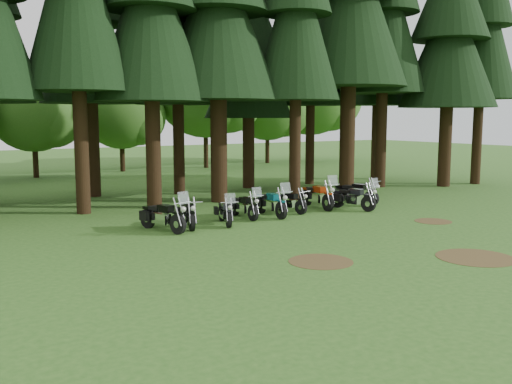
% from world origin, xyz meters
% --- Properties ---
extents(ground, '(120.00, 120.00, 0.00)m').
position_xyz_m(ground, '(0.00, 0.00, 0.00)').
color(ground, '#2D5C1C').
rests_on(ground, ground).
extents(pine_front_9, '(5.44, 5.44, 15.89)m').
position_xyz_m(pine_front_9, '(13.94, 7.83, 9.51)').
color(pine_front_9, '#2F1E0F').
rests_on(pine_front_9, ground).
extents(pine_front_10, '(4.25, 4.25, 17.69)m').
position_xyz_m(pine_front_10, '(16.52, 7.63, 10.59)').
color(pine_front_10, '#2F1E0F').
rests_on(pine_front_10, ground).
extents(pine_back_3, '(4.35, 4.35, 16.20)m').
position_xyz_m(pine_back_3, '(-0.37, 12.94, 9.70)').
color(pine_back_3, '#2F1E0F').
rests_on(pine_back_3, ground).
extents(pine_back_4, '(4.94, 4.94, 13.78)m').
position_xyz_m(pine_back_4, '(4.04, 13.25, 8.25)').
color(pine_back_4, '#2F1E0F').
rests_on(pine_back_4, ground).
extents(pine_back_5, '(3.94, 3.94, 16.33)m').
position_xyz_m(pine_back_5, '(8.07, 12.86, 9.78)').
color(pine_back_5, '#2F1E0F').
rests_on(pine_back_5, ground).
extents(pine_back_6, '(4.59, 4.59, 16.58)m').
position_xyz_m(pine_back_6, '(13.36, 12.79, 9.93)').
color(pine_back_6, '#2F1E0F').
rests_on(pine_back_6, ground).
extents(decid_3, '(6.12, 5.95, 7.65)m').
position_xyz_m(decid_3, '(-4.71, 25.13, 4.51)').
color(decid_3, '#2F1E0F').
rests_on(decid_3, ground).
extents(decid_4, '(5.93, 5.76, 7.41)m').
position_xyz_m(decid_4, '(1.58, 26.32, 4.37)').
color(decid_4, '#2F1E0F').
rests_on(decid_4, ground).
extents(decid_5, '(8.45, 8.21, 10.56)m').
position_xyz_m(decid_5, '(8.29, 25.71, 6.23)').
color(decid_5, '#2F1E0F').
rests_on(decid_5, ground).
extents(decid_6, '(7.06, 6.86, 8.82)m').
position_xyz_m(decid_6, '(14.85, 27.01, 5.20)').
color(decid_6, '#2F1E0F').
rests_on(decid_6, ground).
extents(decid_7, '(8.44, 8.20, 10.55)m').
position_xyz_m(decid_7, '(19.46, 26.83, 6.22)').
color(decid_7, '#2F1E0F').
rests_on(decid_7, ground).
extents(dirt_patch_0, '(1.80, 1.80, 0.01)m').
position_xyz_m(dirt_patch_0, '(-3.00, -2.00, 0.01)').
color(dirt_patch_0, '#4C3D1E').
rests_on(dirt_patch_0, ground).
extents(dirt_patch_1, '(1.40, 1.40, 0.01)m').
position_xyz_m(dirt_patch_1, '(4.50, 0.50, 0.01)').
color(dirt_patch_1, '#4C3D1E').
rests_on(dirt_patch_1, ground).
extents(dirt_patch_2, '(2.20, 2.20, 0.01)m').
position_xyz_m(dirt_patch_2, '(1.00, -4.00, 0.01)').
color(dirt_patch_2, '#4C3D1E').
rests_on(dirt_patch_2, ground).
extents(motorcycle_0, '(0.95, 2.35, 1.49)m').
position_xyz_m(motorcycle_0, '(-5.00, 4.28, 0.50)').
color(motorcycle_0, black).
rests_on(motorcycle_0, ground).
extents(motorcycle_1, '(0.72, 2.16, 0.90)m').
position_xyz_m(motorcycle_1, '(-3.92, 4.52, 0.46)').
color(motorcycle_1, black).
rests_on(motorcycle_1, ground).
extents(motorcycle_2, '(0.88, 2.02, 1.29)m').
position_xyz_m(motorcycle_2, '(-2.53, 4.25, 0.43)').
color(motorcycle_2, black).
rests_on(motorcycle_2, ground).
extents(motorcycle_3, '(0.40, 2.13, 1.34)m').
position_xyz_m(motorcycle_3, '(-1.27, 4.98, 0.45)').
color(motorcycle_3, black).
rests_on(motorcycle_3, ground).
extents(motorcycle_4, '(0.48, 2.35, 1.47)m').
position_xyz_m(motorcycle_4, '(-0.11, 4.79, 0.49)').
color(motorcycle_4, black).
rests_on(motorcycle_4, ground).
extents(motorcycle_5, '(0.46, 2.01, 0.82)m').
position_xyz_m(motorcycle_5, '(1.04, 5.18, 0.42)').
color(motorcycle_5, black).
rests_on(motorcycle_5, ground).
extents(motorcycle_6, '(0.57, 2.49, 1.56)m').
position_xyz_m(motorcycle_6, '(2.70, 5.36, 0.52)').
color(motorcycle_6, black).
rests_on(motorcycle_6, ground).
extents(motorcycle_7, '(0.83, 2.29, 1.45)m').
position_xyz_m(motorcycle_7, '(3.81, 4.27, 0.48)').
color(motorcycle_7, black).
rests_on(motorcycle_7, ground).
extents(motorcycle_8, '(0.91, 2.26, 0.95)m').
position_xyz_m(motorcycle_8, '(4.88, 5.34, 0.49)').
color(motorcycle_8, black).
rests_on(motorcycle_8, ground).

